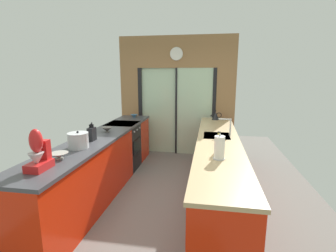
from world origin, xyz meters
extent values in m
cube|color=slate|center=(0.00, 0.60, -0.01)|extent=(5.04, 7.60, 0.02)
cube|color=olive|center=(0.00, 2.40, 2.35)|extent=(2.64, 0.08, 0.70)
cube|color=#B2D1AD|center=(-0.42, 2.42, 1.00)|extent=(0.80, 0.02, 2.00)
cube|color=#B2D1AD|center=(0.42, 2.38, 1.00)|extent=(0.80, 0.02, 2.00)
cube|color=black|center=(-0.86, 2.40, 1.00)|extent=(0.08, 0.10, 2.00)
cube|color=black|center=(0.86, 2.40, 1.00)|extent=(0.08, 0.10, 2.00)
cube|color=black|center=(0.00, 2.40, 1.00)|extent=(0.04, 0.10, 2.00)
cube|color=olive|center=(-1.11, 2.40, 1.00)|extent=(0.42, 0.08, 2.00)
cube|color=olive|center=(1.11, 2.40, 1.00)|extent=(0.42, 0.08, 2.00)
cylinder|color=white|center=(0.00, 2.34, 2.30)|extent=(0.27, 0.03, 0.27)
torus|color=beige|center=(0.00, 2.34, 2.30)|extent=(0.29, 0.02, 0.29)
cube|color=red|center=(-0.91, -0.33, 0.44)|extent=(0.58, 2.55, 0.88)
cube|color=red|center=(-0.91, 1.88, 0.44)|extent=(0.58, 0.65, 0.88)
cube|color=#3D3D42|center=(-0.91, 0.30, 0.90)|extent=(0.62, 3.80, 0.04)
cube|color=red|center=(0.91, 0.30, 0.44)|extent=(0.58, 3.80, 0.88)
cube|color=tan|center=(0.91, 0.30, 0.90)|extent=(0.62, 3.80, 0.04)
cube|color=#B7BABC|center=(0.89, 0.55, 0.90)|extent=(0.40, 0.48, 0.05)
cylinder|color=#B7BABC|center=(1.09, 0.55, 1.06)|extent=(0.02, 0.02, 0.27)
cylinder|color=#B7BABC|center=(1.00, 0.55, 1.18)|extent=(0.18, 0.02, 0.02)
cube|color=black|center=(-0.91, 1.25, 0.44)|extent=(0.58, 0.60, 0.88)
cube|color=black|center=(-0.61, 1.25, 0.48)|extent=(0.01, 0.48, 0.28)
cube|color=black|center=(-0.91, 1.25, 0.91)|extent=(0.58, 0.60, 0.03)
cylinder|color=#B7BABC|center=(-0.61, 1.07, 0.80)|extent=(0.02, 0.04, 0.04)
cylinder|color=#B7BABC|center=(-0.61, 1.25, 0.80)|extent=(0.02, 0.04, 0.04)
cylinder|color=#B7BABC|center=(-0.61, 1.43, 0.80)|extent=(0.02, 0.04, 0.04)
cylinder|color=gray|center=(-0.89, -0.86, 0.92)|extent=(0.09, 0.09, 0.01)
cone|color=gray|center=(-0.89, -0.86, 0.96)|extent=(0.20, 0.20, 0.06)
cylinder|color=#514C47|center=(-0.89, 0.48, 0.92)|extent=(0.08, 0.08, 0.01)
cone|color=#514C47|center=(-0.89, 0.48, 0.97)|extent=(0.19, 0.19, 0.08)
cylinder|color=teal|center=(-0.89, 1.97, 0.92)|extent=(0.07, 0.07, 0.01)
cone|color=teal|center=(-0.89, 1.97, 0.95)|extent=(0.17, 0.17, 0.05)
cube|color=black|center=(-0.89, -0.05, 1.01)|extent=(0.08, 0.14, 0.19)
cylinder|color=black|center=(-0.92, -0.05, 1.13)|extent=(0.02, 0.02, 0.05)
cylinder|color=black|center=(-0.90, -0.05, 1.13)|extent=(0.02, 0.02, 0.07)
cylinder|color=black|center=(-0.88, -0.05, 1.14)|extent=(0.02, 0.02, 0.09)
cylinder|color=black|center=(-0.86, -0.05, 1.13)|extent=(0.02, 0.02, 0.06)
cube|color=red|center=(-0.89, -1.19, 0.96)|extent=(0.17, 0.26, 0.08)
cube|color=red|center=(-0.89, -1.09, 1.10)|extent=(0.10, 0.08, 0.20)
ellipsoid|color=red|center=(-0.89, -1.20, 1.22)|extent=(0.13, 0.12, 0.24)
cone|color=#B7BABC|center=(-0.89, -1.22, 1.04)|extent=(0.15, 0.15, 0.13)
cylinder|color=#B7BABC|center=(-0.89, -0.43, 1.01)|extent=(0.26, 0.26, 0.19)
cylinder|color=#B7BABC|center=(-0.89, -0.43, 1.12)|extent=(0.26, 0.26, 0.01)
sphere|color=black|center=(-0.89, -0.43, 1.13)|extent=(0.03, 0.03, 0.03)
cone|color=black|center=(0.89, 1.96, 1.01)|extent=(0.15, 0.15, 0.18)
sphere|color=black|center=(0.89, 1.96, 1.11)|extent=(0.03, 0.03, 0.03)
cylinder|color=black|center=(0.82, 1.96, 1.02)|extent=(0.08, 0.02, 0.07)
torus|color=black|center=(0.96, 1.96, 1.02)|extent=(0.11, 0.01, 0.11)
cylinder|color=#D1CC4C|center=(0.89, -0.31, 1.02)|extent=(0.07, 0.07, 0.21)
cylinder|color=#D1CC4C|center=(0.89, -0.31, 1.15)|extent=(0.03, 0.03, 0.04)
cylinder|color=black|center=(0.89, -0.31, 1.17)|extent=(0.04, 0.04, 0.01)
cylinder|color=#B7BABC|center=(0.89, -0.57, 0.93)|extent=(0.13, 0.13, 0.01)
cylinder|color=white|center=(0.89, -0.57, 1.06)|extent=(0.12, 0.12, 0.25)
sphere|color=#B7BABC|center=(0.89, -0.57, 1.20)|extent=(0.03, 0.03, 0.03)
camera|label=1|loc=(0.77, -3.28, 1.85)|focal=26.55mm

